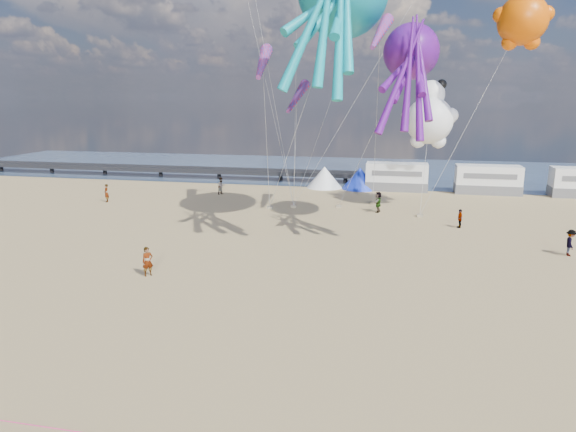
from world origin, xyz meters
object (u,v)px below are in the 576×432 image
object	(u,v)px
kite_panda	(429,120)
windsock_right	(297,97)
beachgoer_5	(106,193)
sandbag_c	(420,216)
beachgoer_3	(460,218)
sandbag_b	(339,206)
motorhome_1	(488,180)
beachgoer_4	(378,202)
tent_blue	(360,178)
kite_octopus_purple	(411,52)
beachgoer_1	(221,186)
motorhome_0	(397,177)
sandbag_e	(294,206)
sandbag_d	(373,203)
standing_person	(148,261)
tent_white	(324,177)
sandbag_a	(270,208)
beachgoer_2	(570,243)
windsock_mid	(380,33)
windsock_left	(263,63)
kite_teddy_orange	(523,20)

from	to	relation	value
kite_panda	windsock_right	xyz separation A→B (m)	(-11.10, -3.69, 1.98)
beachgoer_5	sandbag_c	distance (m)	29.85
beachgoer_3	sandbag_b	xyz separation A→B (m)	(-10.15, 5.66, -0.64)
beachgoer_3	motorhome_1	bearing A→B (deg)	153.26
beachgoer_4	sandbag_b	world-z (taller)	beachgoer_4
tent_blue	kite_octopus_purple	size ratio (longest dim) A/B	0.39
beachgoer_1	beachgoer_4	world-z (taller)	beachgoer_4
motorhome_0	sandbag_e	xyz separation A→B (m)	(-9.28, -11.28, -1.39)
beachgoer_1	sandbag_d	distance (m)	16.00
standing_person	sandbag_c	world-z (taller)	standing_person
tent_blue	beachgoer_1	distance (m)	15.44
tent_white	kite_octopus_purple	xyz separation A→B (m)	(8.60, -18.04, 11.98)
tent_blue	windsock_right	bearing A→B (deg)	-108.27
beachgoer_5	sandbag_b	xyz separation A→B (m)	(22.58, 2.21, -0.77)
motorhome_1	beachgoer_3	size ratio (longest dim) A/B	4.42
tent_white	beachgoer_3	bearing A→B (deg)	-50.97
motorhome_1	beachgoer_4	world-z (taller)	motorhome_1
standing_person	sandbag_c	distance (m)	24.48
tent_white	beachgoer_5	xyz separation A→B (m)	(-19.72, -12.61, -0.32)
motorhome_1	sandbag_a	xyz separation A→B (m)	(-20.78, -12.45, -1.39)
beachgoer_5	sandbag_d	distance (m)	26.02
standing_person	beachgoer_3	world-z (taller)	standing_person
standing_person	sandbag_a	world-z (taller)	standing_person
standing_person	beachgoer_2	xyz separation A→B (m)	(24.92, 9.22, 0.01)
motorhome_0	beachgoer_1	bearing A→B (deg)	-160.32
sandbag_c	windsock_mid	distance (m)	15.46
beachgoer_5	windsock_mid	xyz separation A→B (m)	(26.02, -3.41, 13.87)
sandbag_d	beachgoer_3	bearing A→B (deg)	-48.39
beachgoer_2	motorhome_1	bearing A→B (deg)	10.84
tent_blue	windsock_left	world-z (taller)	windsock_left
beachgoer_3	sandbag_d	world-z (taller)	beachgoer_3
motorhome_1	windsock_left	size ratio (longest dim) A/B	0.87
beachgoer_3	kite_octopus_purple	world-z (taller)	kite_octopus_purple
motorhome_0	beachgoer_2	distance (m)	24.89
beachgoer_4	kite_teddy_orange	world-z (taller)	kite_teddy_orange
beachgoer_3	sandbag_d	xyz separation A→B (m)	(-7.14, 8.04, -0.64)
sandbag_d	kite_panda	world-z (taller)	kite_panda
standing_person	beachgoer_1	bearing A→B (deg)	55.99
beachgoer_1	sandbag_a	size ratio (longest dim) A/B	3.61
beachgoer_1	beachgoer_2	world-z (taller)	beachgoer_1
sandbag_b	sandbag_e	world-z (taller)	same
tent_white	beachgoer_2	world-z (taller)	tent_white
beachgoer_4	beachgoer_3	bearing A→B (deg)	69.66
motorhome_0	windsock_mid	world-z (taller)	windsock_mid
tent_blue	sandbag_c	distance (m)	14.23
beachgoer_2	beachgoer_3	bearing A→B (deg)	51.53
beachgoer_1	sandbag_a	bearing A→B (deg)	-102.85
tent_white	sandbag_a	xyz separation A→B (m)	(-3.28, -12.45, -1.09)
beachgoer_1	windsock_mid	world-z (taller)	windsock_mid
motorhome_1	beachgoer_4	bearing A→B (deg)	-133.26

